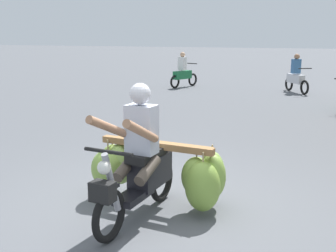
# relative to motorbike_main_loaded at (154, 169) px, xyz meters

# --- Properties ---
(ground_plane) EXTENTS (120.00, 120.00, 0.00)m
(ground_plane) POSITION_rel_motorbike_main_loaded_xyz_m (0.01, -0.02, -0.51)
(ground_plane) COLOR #56595E
(motorbike_main_loaded) EXTENTS (1.85, 1.76, 1.58)m
(motorbike_main_loaded) POSITION_rel_motorbike_main_loaded_xyz_m (0.00, 0.00, 0.00)
(motorbike_main_loaded) COLOR black
(motorbike_main_loaded) RESTS_ON ground
(motorbike_distant_ahead_right) EXTENTS (0.77, 1.53, 1.40)m
(motorbike_distant_ahead_right) POSITION_rel_motorbike_main_loaded_xyz_m (-3.38, 11.44, 0.06)
(motorbike_distant_ahead_right) COLOR black
(motorbike_distant_ahead_right) RESTS_ON ground
(motorbike_distant_far_ahead) EXTENTS (0.97, 1.40, 1.40)m
(motorbike_distant_far_ahead) POSITION_rel_motorbike_main_loaded_xyz_m (0.95, 11.43, 0.06)
(motorbike_distant_far_ahead) COLOR black
(motorbike_distant_far_ahead) RESTS_ON ground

